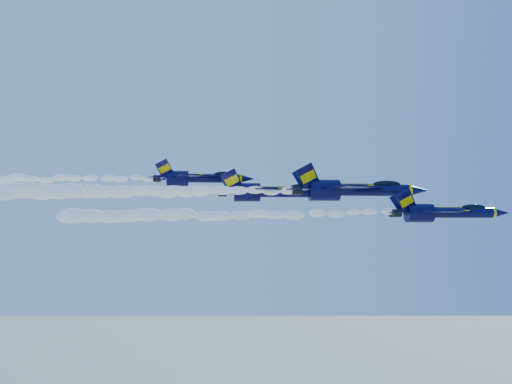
{
  "coord_description": "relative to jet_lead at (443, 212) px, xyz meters",
  "views": [
    {
      "loc": [
        -10.01,
        -82.75,
        147.4
      ],
      "look_at": [
        -2.26,
        -1.09,
        153.13
      ],
      "focal_mm": 40.0,
      "sensor_mm": 36.0,
      "label": 1
    }
  ],
  "objects": [
    {
      "name": "smoke_trail_jet_lead",
      "position": [
        -27.42,
        -0.0,
        -0.42
      ],
      "size": [
        41.33,
        1.89,
        1.7
      ],
      "primitive_type": "ellipsoid",
      "color": "white"
    },
    {
      "name": "jet_second",
      "position": [
        -9.5,
        9.1,
        3.53
      ],
      "size": [
        20.04,
        16.44,
        7.45
      ],
      "color": "black"
    },
    {
      "name": "smoke_trail_jet_third",
      "position": [
        -48.94,
        14.75,
        3.11
      ],
      "size": [
        41.33,
        2.2,
        1.98
      ],
      "primitive_type": "ellipsoid",
      "color": "white"
    },
    {
      "name": "jet_third",
      "position": [
        -20.41,
        14.75,
        3.55
      ],
      "size": [
        18.4,
        15.09,
        6.84
      ],
      "color": "black"
    },
    {
      "name": "jet_lead",
      "position": [
        0.0,
        0.0,
        0.0
      ],
      "size": [
        15.81,
        12.97,
        5.87
      ],
      "color": "black"
    },
    {
      "name": "smoke_trail_jet_second",
      "position": [
        -38.73,
        9.1,
        3.07
      ],
      "size": [
        41.33,
        2.39,
        2.15
      ],
      "primitive_type": "ellipsoid",
      "color": "white"
    },
    {
      "name": "jet_fourth",
      "position": [
        -31.47,
        21.14,
        6.13
      ],
      "size": [
        16.2,
        13.29,
        6.02
      ],
      "color": "black"
    },
    {
      "name": "smoke_trail_jet_fourth",
      "position": [
        -59.06,
        21.14,
        5.7
      ],
      "size": [
        41.33,
        1.93,
        1.74
      ],
      "primitive_type": "ellipsoid",
      "color": "white"
    }
  ]
}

